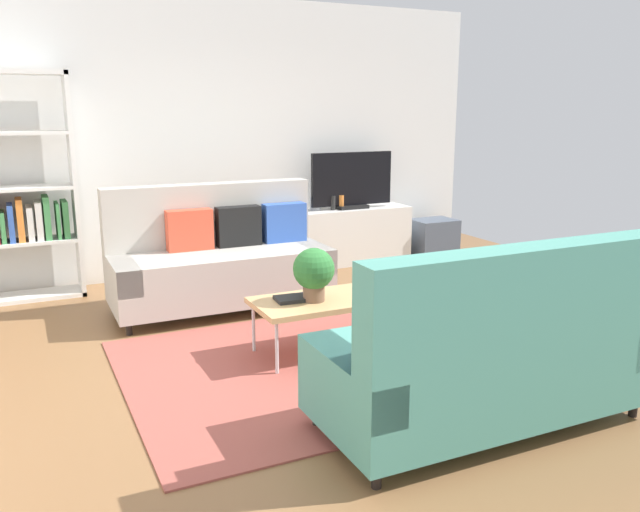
# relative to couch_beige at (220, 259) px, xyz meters

# --- Properties ---
(ground_plane) EXTENTS (7.68, 7.68, 0.00)m
(ground_plane) POSITION_rel_couch_beige_xyz_m (0.33, -1.43, -0.45)
(ground_plane) COLOR brown
(wall_far) EXTENTS (6.40, 0.12, 2.90)m
(wall_far) POSITION_rel_couch_beige_xyz_m (0.33, 1.37, 1.00)
(wall_far) COLOR white
(wall_far) RESTS_ON ground_plane
(area_rug) EXTENTS (2.90, 2.20, 0.01)m
(area_rug) POSITION_rel_couch_beige_xyz_m (0.34, -1.62, -0.45)
(area_rug) COLOR #9E4C42
(area_rug) RESTS_ON ground_plane
(couch_beige) EXTENTS (1.91, 0.85, 1.10)m
(couch_beige) POSITION_rel_couch_beige_xyz_m (0.00, 0.00, 0.00)
(couch_beige) COLOR #B2ADA3
(couch_beige) RESTS_ON ground_plane
(couch_green) EXTENTS (1.91, 0.85, 1.10)m
(couch_green) POSITION_rel_couch_beige_xyz_m (0.67, -2.84, -0.01)
(couch_green) COLOR teal
(couch_green) RESTS_ON ground_plane
(coffee_table) EXTENTS (1.10, 0.56, 0.42)m
(coffee_table) POSITION_rel_couch_beige_xyz_m (0.39, -1.42, -0.06)
(coffee_table) COLOR tan
(coffee_table) RESTS_ON ground_plane
(tv_console) EXTENTS (1.40, 0.44, 0.64)m
(tv_console) POSITION_rel_couch_beige_xyz_m (1.88, 1.03, -0.13)
(tv_console) COLOR silver
(tv_console) RESTS_ON ground_plane
(tv) EXTENTS (1.00, 0.20, 0.64)m
(tv) POSITION_rel_couch_beige_xyz_m (1.88, 1.01, 0.50)
(tv) COLOR black
(tv) RESTS_ON tv_console
(bookshelf) EXTENTS (1.10, 0.36, 2.10)m
(bookshelf) POSITION_rel_couch_beige_xyz_m (-1.62, 1.05, 0.50)
(bookshelf) COLOR white
(bookshelf) RESTS_ON ground_plane
(storage_trunk) EXTENTS (0.52, 0.40, 0.44)m
(storage_trunk) POSITION_rel_couch_beige_xyz_m (2.98, 0.93, -0.23)
(storage_trunk) COLOR #4C5666
(storage_trunk) RESTS_ON ground_plane
(potted_plant) EXTENTS (0.30, 0.30, 0.39)m
(potted_plant) POSITION_rel_couch_beige_xyz_m (0.26, -1.45, 0.19)
(potted_plant) COLOR brown
(potted_plant) RESTS_ON coffee_table
(table_book_0) EXTENTS (0.25, 0.20, 0.03)m
(table_book_0) POSITION_rel_couch_beige_xyz_m (0.12, -1.37, -0.02)
(table_book_0) COLOR #262626
(table_book_0) RESTS_ON coffee_table
(vase_0) EXTENTS (0.09, 0.09, 0.17)m
(vase_0) POSITION_rel_couch_beige_xyz_m (1.30, 1.08, 0.27)
(vase_0) COLOR #4C72B2
(vase_0) RESTS_ON tv_console
(vase_1) EXTENTS (0.12, 0.12, 0.14)m
(vase_1) POSITION_rel_couch_beige_xyz_m (1.46, 1.08, 0.26)
(vase_1) COLOR silver
(vase_1) RESTS_ON tv_console
(bottle_0) EXTENTS (0.05, 0.05, 0.16)m
(bottle_0) POSITION_rel_couch_beige_xyz_m (1.64, 0.99, 0.27)
(bottle_0) COLOR #262626
(bottle_0) RESTS_ON tv_console
(bottle_1) EXTENTS (0.06, 0.06, 0.16)m
(bottle_1) POSITION_rel_couch_beige_xyz_m (1.74, 0.99, 0.27)
(bottle_1) COLOR orange
(bottle_1) RESTS_ON tv_console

